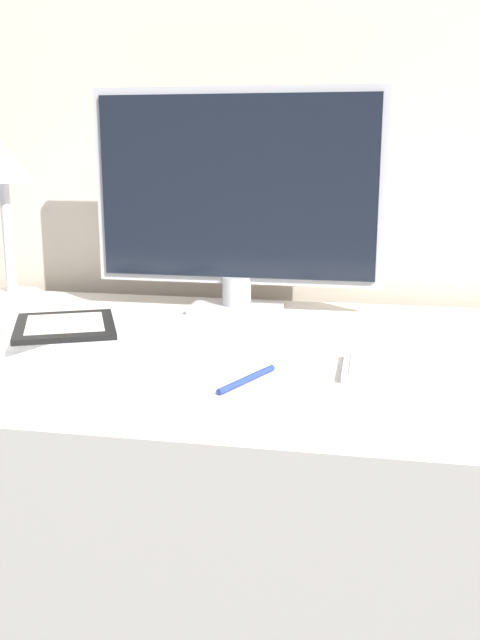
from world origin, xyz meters
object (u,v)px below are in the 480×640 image
at_px(monitor, 237,197).
at_px(keyboard, 445,372).
at_px(desk_lamp, 5,195).
at_px(laptop, 65,335).
at_px(pen, 247,379).
at_px(ereader, 65,326).

height_order(monitor, keyboard, monitor).
height_order(monitor, desk_lamp, monitor).
distance_m(laptop, pen, 0.36).
relative_size(keyboard, desk_lamp, 0.87).
height_order(keyboard, laptop, laptop).
relative_size(monitor, pen, 4.59).
bearing_deg(desk_lamp, monitor, 0.67).
relative_size(monitor, laptop, 1.57).
bearing_deg(keyboard, desk_lamp, 157.67).
height_order(keyboard, pen, keyboard).
bearing_deg(ereader, monitor, 51.74).
relative_size(desk_lamp, pen, 2.67).
relative_size(keyboard, ereader, 1.22).
distance_m(monitor, ereader, 0.42).
bearing_deg(ereader, laptop, 120.87).
bearing_deg(pen, ereader, 156.81).
bearing_deg(monitor, keyboard, -43.78).
xyz_separation_m(monitor, keyboard, (0.37, -0.35, -0.22)).
xyz_separation_m(ereader, desk_lamp, (-0.25, 0.29, 0.19)).
bearing_deg(pen, laptop, 156.16).
distance_m(monitor, desk_lamp, 0.48).
relative_size(laptop, desk_lamp, 1.10).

